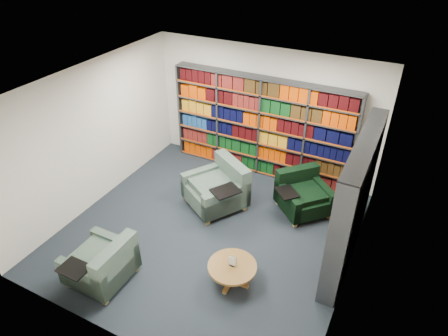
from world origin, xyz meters
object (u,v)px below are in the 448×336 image
at_px(chair_green_right, 302,195).
at_px(chair_teal_left, 220,189).
at_px(coffee_table, 232,269).
at_px(chair_teal_front, 104,265).

bearing_deg(chair_green_right, chair_teal_left, -158.22).
relative_size(chair_teal_left, chair_green_right, 1.12).
height_order(chair_teal_left, coffee_table, chair_teal_left).
bearing_deg(chair_teal_left, chair_teal_front, -104.85).
bearing_deg(chair_teal_front, coffee_table, 25.92).
bearing_deg(chair_green_right, chair_teal_front, -124.43).
bearing_deg(chair_teal_front, chair_green_right, 55.57).
height_order(chair_green_right, chair_teal_front, chair_teal_front).
bearing_deg(chair_teal_front, chair_teal_left, 75.15).
relative_size(chair_teal_left, chair_teal_front, 1.33).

